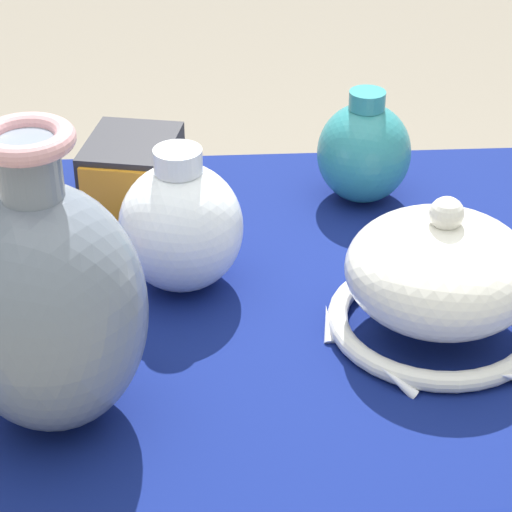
{
  "coord_description": "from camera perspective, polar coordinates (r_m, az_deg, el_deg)",
  "views": [
    {
      "loc": [
        -0.07,
        -0.94,
        1.4
      ],
      "look_at": [
        -0.02,
        -0.1,
        0.88
      ],
      "focal_mm": 70.0,
      "sensor_mm": 36.0,
      "label": 1
    }
  ],
  "objects": [
    {
      "name": "mosaic_tile_box",
      "position": [
        1.31,
        -7.08,
        4.79
      ],
      "size": [
        0.14,
        0.16,
        0.09
      ],
      "rotation": [
        0.0,
        0.0,
        -0.21
      ],
      "color": "#232328",
      "rests_on": "display_table"
    },
    {
      "name": "vase_dome_bell",
      "position": [
        1.06,
        10.4,
        -1.4
      ],
      "size": [
        0.24,
        0.23,
        0.17
      ],
      "color": "white",
      "rests_on": "display_table"
    },
    {
      "name": "vase_tall_bulbous",
      "position": [
        0.91,
        -11.81,
        -2.74
      ],
      "size": [
        0.18,
        0.18,
        0.3
      ],
      "color": "slate",
      "rests_on": "display_table"
    },
    {
      "name": "display_table",
      "position": [
        1.18,
        0.83,
        -6.05
      ],
      "size": [
        0.99,
        0.7,
        0.77
      ],
      "color": "brown",
      "rests_on": "ground_plane"
    },
    {
      "name": "jar_round_teal",
      "position": [
        1.3,
        6.19,
        5.95
      ],
      "size": [
        0.12,
        0.12,
        0.15
      ],
      "color": "teal",
      "rests_on": "display_table"
    },
    {
      "name": "jar_round_porcelain",
      "position": [
        1.12,
        -4.31,
        1.73
      ],
      "size": [
        0.14,
        0.14,
        0.17
      ],
      "color": "white",
      "rests_on": "display_table"
    }
  ]
}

